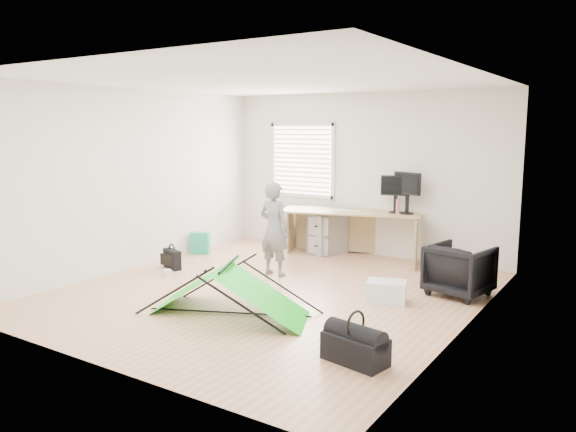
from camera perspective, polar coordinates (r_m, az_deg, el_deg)
The scene contains 18 objects.
ground at distance 7.41m, azimuth -1.70°, elevation -7.68°, with size 5.50×5.50×0.00m, color tan.
back_wall at distance 9.52m, azimuth 7.73°, elevation 4.22°, with size 5.00×0.02×2.70m, color silver.
window at distance 10.04m, azimuth 1.42°, elevation 5.68°, with size 1.20×0.06×1.20m, color silver.
radiator at distance 10.13m, azimuth 1.28°, elevation -0.55°, with size 1.00×0.12×0.60m, color silver.
desk at distance 9.29m, azimuth 6.36°, elevation -1.85°, with size 2.28×0.73×0.78m, color tan.
filing_cabinet at distance 9.58m, azimuth 3.97°, elevation -1.78°, with size 0.44×0.58×0.68m, color #96999B.
monitor_left at distance 9.10m, azimuth 10.87°, elevation 1.69°, with size 0.46×0.10×0.44m, color black.
monitor_right at distance 9.02m, azimuth 12.02°, elevation 1.74°, with size 0.51×0.11×0.48m, color black.
keyboard at distance 9.15m, azimuth 6.12°, elevation 0.51°, with size 0.40×0.14×0.02m, color beige.
thermos at distance 9.01m, azimuth 11.11°, elevation 0.95°, with size 0.06×0.06×0.23m, color #AC606D.
office_chair at distance 7.50m, azimuth 17.03°, elevation -5.27°, with size 0.70×0.72×0.66m, color black.
person at distance 8.07m, azimuth -1.40°, elevation -1.33°, with size 0.50×0.33×1.36m, color slate.
kite at distance 6.51m, azimuth -5.99°, elevation -7.39°, with size 1.90×0.83×0.59m, color #12C419, non-canonical shape.
storage_crate at distance 7.04m, azimuth 9.96°, elevation -7.58°, with size 0.47×0.33×0.26m, color white.
tote_bag at distance 9.66m, azimuth -8.91°, elevation -2.73°, with size 0.31×0.13×0.37m, color #209F76.
laptop_bag at distance 8.73m, azimuth -11.69°, elevation -4.31°, with size 0.39×0.12×0.29m, color black.
white_box at distance 8.34m, azimuth -12.15°, elevation -5.65°, with size 0.09×0.09×0.09m, color silver.
duffel_bag at distance 5.28m, azimuth 6.84°, elevation -13.27°, with size 0.59×0.30×0.26m, color black.
Camera 1 is at (4.04, -5.84, 2.12)m, focal length 35.00 mm.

